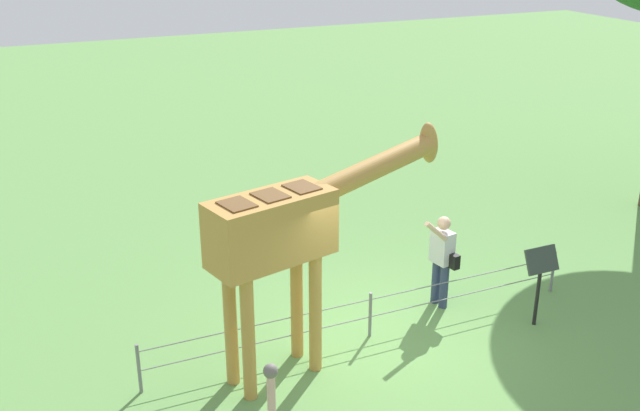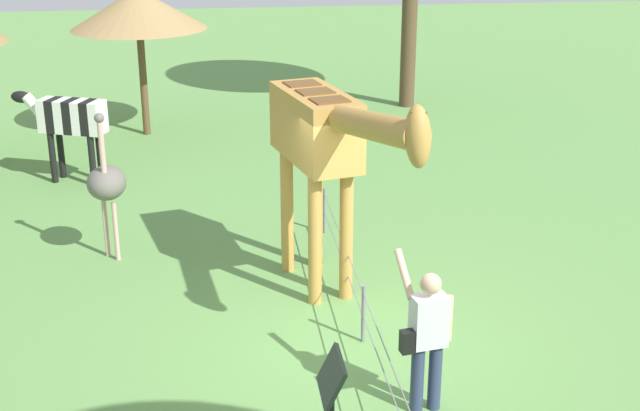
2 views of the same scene
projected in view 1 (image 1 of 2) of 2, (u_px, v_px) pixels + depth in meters
name	position (u px, v px, depth m)	size (l,w,h in m)	color
ground_plane	(372.00, 339.00, 11.29)	(60.00, 60.00, 0.00)	#60934C
giraffe	(292.00, 230.00, 9.81)	(3.89, 1.39, 3.22)	#BC8942
visitor	(442.00, 256.00, 11.93)	(0.67, 0.57, 1.67)	navy
info_sign	(540.00, 271.00, 11.34)	(0.56, 0.21, 1.32)	black
wire_fence	(370.00, 313.00, 11.22)	(7.05, 0.05, 0.75)	slate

